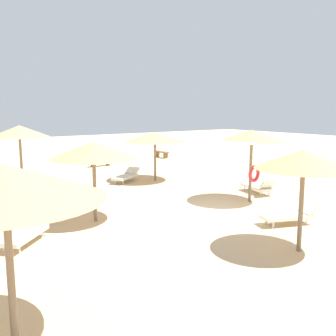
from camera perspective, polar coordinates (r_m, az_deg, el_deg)
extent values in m
plane|color=#D1B284|center=(14.06, 7.15, -6.40)|extent=(80.00, 80.00, 0.00)
cylinder|color=#75604C|center=(18.77, -21.39, 0.86)|extent=(0.12, 0.12, 2.52)
cone|color=tan|center=(18.64, -21.65, 5.22)|extent=(2.69, 2.69, 0.54)
cylinder|color=#75604C|center=(12.67, -11.07, -3.07)|extent=(0.12, 0.12, 2.21)
cone|color=tan|center=(12.47, -11.24, 2.68)|extent=(2.83, 2.83, 0.54)
cylinder|color=#75604C|center=(19.53, -1.96, 1.20)|extent=(0.12, 0.12, 2.14)
cone|color=tan|center=(19.40, -1.98, 4.73)|extent=(3.14, 3.14, 0.48)
cylinder|color=#75604C|center=(15.36, 12.42, -0.39)|extent=(0.12, 0.12, 2.53)
cone|color=tan|center=(15.20, 12.60, 4.81)|extent=(2.67, 2.67, 0.46)
torus|color=red|center=(15.55, 12.95, -0.85)|extent=(0.71, 0.23, 0.70)
cylinder|color=#75604C|center=(10.39, 19.53, -5.85)|extent=(0.12, 0.12, 2.29)
cone|color=tan|center=(10.15, 19.91, 1.22)|extent=(2.48, 2.48, 0.49)
cylinder|color=#75604C|center=(6.47, -22.81, -14.37)|extent=(0.12, 0.12, 2.46)
cone|color=tan|center=(6.07, -23.62, -2.04)|extent=(3.03, 3.03, 0.56)
cube|color=silver|center=(20.92, -23.73, -1.23)|extent=(1.81, 1.26, 0.12)
cylinder|color=silver|center=(21.11, -22.03, -1.50)|extent=(0.06, 0.06, 0.22)
cylinder|color=silver|center=(21.46, -22.73, -1.38)|extent=(0.06, 0.06, 0.22)
cube|color=silver|center=(13.52, -19.49, -6.25)|extent=(1.82, 1.19, 0.12)
cube|color=silver|center=(13.95, -16.88, -4.90)|extent=(0.72, 0.78, 0.31)
cylinder|color=silver|center=(14.08, -18.02, -6.29)|extent=(0.06, 0.06, 0.22)
cylinder|color=silver|center=(13.75, -16.89, -6.61)|extent=(0.06, 0.06, 0.22)
cylinder|color=silver|center=(13.42, -22.10, -7.27)|extent=(0.06, 0.06, 0.22)
cylinder|color=silver|center=(13.06, -21.01, -7.64)|extent=(0.06, 0.06, 0.22)
cube|color=silver|center=(19.26, -6.56, -1.34)|extent=(1.78, 1.44, 0.12)
cube|color=silver|center=(19.92, -5.44, -0.40)|extent=(0.78, 0.82, 0.34)
cylinder|color=silver|center=(19.91, -6.26, -1.49)|extent=(0.06, 0.06, 0.22)
cylinder|color=silver|center=(19.71, -5.14, -1.58)|extent=(0.06, 0.06, 0.22)
cylinder|color=silver|center=(18.89, -8.02, -2.10)|extent=(0.06, 0.06, 0.22)
cylinder|color=silver|center=(18.68, -6.85, -2.20)|extent=(0.06, 0.06, 0.22)
cube|color=silver|center=(17.15, 13.33, -2.80)|extent=(1.02, 1.80, 0.12)
cube|color=silver|center=(16.47, 14.96, -2.41)|extent=(0.72, 0.56, 0.47)
cylinder|color=silver|center=(16.85, 15.10, -3.68)|extent=(0.06, 0.06, 0.22)
cylinder|color=silver|center=(16.59, 13.88, -3.83)|extent=(0.06, 0.06, 0.22)
cylinder|color=silver|center=(17.79, 12.77, -2.92)|extent=(0.06, 0.06, 0.22)
cylinder|color=silver|center=(17.55, 11.59, -3.05)|extent=(0.06, 0.06, 0.22)
cube|color=silver|center=(11.21, -21.07, -9.48)|extent=(1.65, 1.66, 0.12)
cube|color=silver|center=(11.79, -19.18, -7.04)|extent=(0.73, 0.73, 0.49)
cylinder|color=silver|center=(11.86, -20.47, -9.30)|extent=(0.06, 0.06, 0.22)
cylinder|color=silver|center=(11.65, -18.57, -9.52)|extent=(0.06, 0.06, 0.22)
cylinder|color=silver|center=(10.90, -23.66, -11.12)|extent=(0.06, 0.06, 0.22)
cylinder|color=silver|center=(10.67, -21.63, -11.42)|extent=(0.06, 0.06, 0.22)
cube|color=silver|center=(12.81, 17.56, -6.99)|extent=(1.82, 1.19, 0.12)
cube|color=silver|center=(13.19, 20.56, -5.57)|extent=(0.65, 0.76, 0.44)
cylinder|color=silver|center=(13.36, 19.21, -7.18)|extent=(0.06, 0.06, 0.22)
cylinder|color=silver|center=(13.01, 20.30, -7.67)|extent=(0.06, 0.06, 0.22)
cylinder|color=silver|center=(12.74, 14.69, -7.75)|extent=(0.06, 0.06, 0.22)
cylinder|color=silver|center=(12.38, 15.71, -8.29)|extent=(0.06, 0.06, 0.22)
cylinder|color=silver|center=(16.99, -22.70, -3.97)|extent=(0.06, 0.06, 0.22)
cylinder|color=silver|center=(17.40, -23.14, -3.70)|extent=(0.06, 0.06, 0.22)
cube|color=brown|center=(28.77, -1.01, 2.48)|extent=(0.43, 1.51, 0.08)
cube|color=brown|center=(28.36, -0.36, 1.89)|extent=(0.36, 0.13, 0.41)
cube|color=brown|center=(29.25, -1.64, 2.10)|extent=(0.36, 0.13, 0.41)
cube|color=brown|center=(24.79, -10.24, 1.28)|extent=(1.52, 0.48, 0.08)
cube|color=brown|center=(24.58, -11.35, 0.61)|extent=(0.14, 0.37, 0.41)
cube|color=brown|center=(25.09, -9.12, 0.84)|extent=(0.14, 0.37, 0.41)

